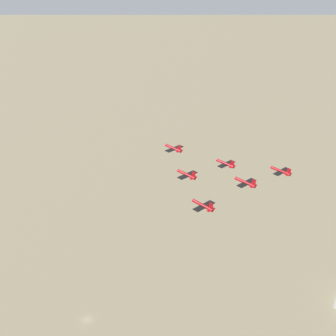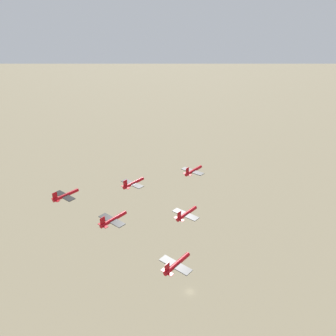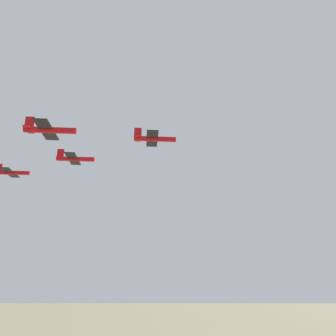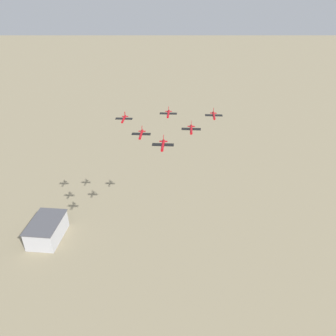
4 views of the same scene
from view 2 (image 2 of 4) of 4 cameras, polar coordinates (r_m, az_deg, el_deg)
name	(u,v)px [view 2 (image 2 of 4)]	position (r m, az deg, el deg)	size (l,w,h in m)	color
ground_plane	(190,292)	(185.94, 3.81, -20.74)	(3000.00, 3000.00, 0.00)	gray
jet_0	(193,171)	(99.32, 4.37, -0.50)	(7.80, 7.32, 2.61)	#B20C14
jet_1	(133,183)	(94.21, -6.15, -2.66)	(7.80, 7.32, 2.61)	#B20C14
jet_2	(186,214)	(84.58, 3.16, -7.99)	(7.80, 7.32, 2.61)	#B20C14
jet_3	(65,195)	(92.44, -17.51, -4.58)	(7.80, 7.32, 2.61)	#B20C14
jet_4	(113,220)	(78.76, -9.64, -8.86)	(7.80, 7.32, 2.61)	#B20C14
jet_5	(176,264)	(69.74, 1.42, -16.41)	(7.80, 7.32, 2.61)	#B20C14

